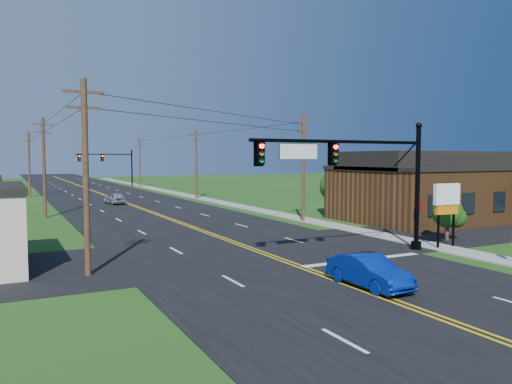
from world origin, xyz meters
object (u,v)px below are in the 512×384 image
signal_mast_far (108,162)px  stop_sign (419,210)px  signal_mast_main (357,170)px  blue_car (369,272)px

signal_mast_far → stop_sign: (8.56, -68.02, -2.74)m
signal_mast_far → stop_sign: signal_mast_far is taller
signal_mast_main → signal_mast_far: size_ratio=1.03×
signal_mast_main → stop_sign: 9.98m
blue_car → stop_sign: (12.35, 9.49, 1.13)m
signal_mast_far → blue_car: signal_mast_far is taller
signal_mast_far → blue_car: 77.70m
signal_mast_main → stop_sign: signal_mast_main is taller
signal_mast_main → signal_mast_far: 72.00m
blue_car → signal_mast_far: bearing=86.0°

